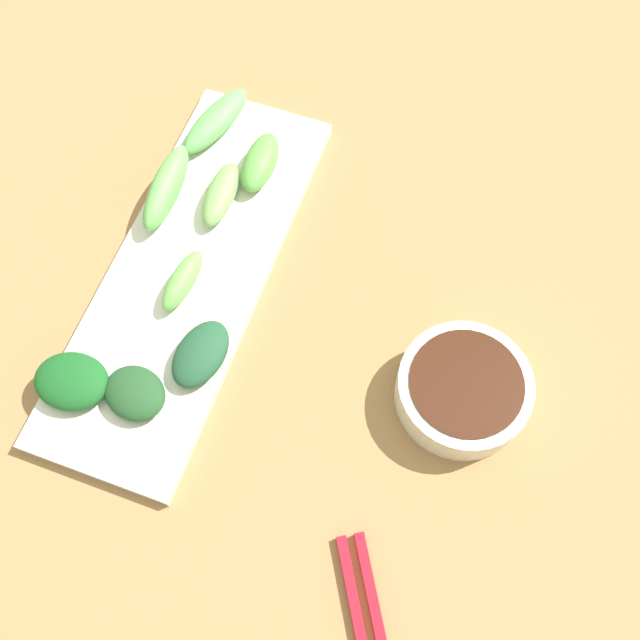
{
  "coord_description": "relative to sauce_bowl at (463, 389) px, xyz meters",
  "views": [
    {
      "loc": [
        -0.09,
        0.26,
        0.62
      ],
      "look_at": [
        -0.01,
        0.02,
        0.05
      ],
      "focal_mm": 40.8,
      "sensor_mm": 36.0,
      "label": 1
    }
  ],
  "objects": [
    {
      "name": "broccoli_stalk_7",
      "position": [
        0.31,
        -0.1,
        0.01
      ],
      "size": [
        0.03,
        0.1,
        0.03
      ],
      "primitive_type": "ellipsoid",
      "rotation": [
        0.0,
        0.0,
        0.07
      ],
      "color": "#66B455",
      "rests_on": "serving_plate"
    },
    {
      "name": "broccoli_leafy_2",
      "position": [
        0.22,
        0.05,
        0.0
      ],
      "size": [
        0.05,
        0.07,
        0.02
      ],
      "primitive_type": "ellipsoid",
      "rotation": [
        0.0,
        0.0,
        -0.12
      ],
      "color": "#1F4C2F",
      "rests_on": "serving_plate"
    },
    {
      "name": "broccoli_stalk_1",
      "position": [
        0.26,
        -0.01,
        0.0
      ],
      "size": [
        0.03,
        0.07,
        0.02
      ],
      "primitive_type": "ellipsoid",
      "rotation": [
        0.0,
        0.0,
        -0.08
      ],
      "color": "#68B64E",
      "rests_on": "serving_plate"
    },
    {
      "name": "serving_plate",
      "position": [
        0.26,
        -0.03,
        -0.01
      ],
      "size": [
        0.14,
        0.4,
        0.01
      ],
      "primitive_type": "cube",
      "color": "silver",
      "rests_on": "tabletop"
    },
    {
      "name": "sauce_bowl",
      "position": [
        0.0,
        0.0,
        0.0
      ],
      "size": [
        0.11,
        0.11,
        0.04
      ],
      "color": "silver",
      "rests_on": "tabletop"
    },
    {
      "name": "broccoli_leafy_0",
      "position": [
        0.31,
        0.1,
        0.0
      ],
      "size": [
        0.07,
        0.06,
        0.02
      ],
      "primitive_type": "ellipsoid",
      "rotation": [
        0.0,
        0.0,
        0.1
      ],
      "color": "#17541F",
      "rests_on": "serving_plate"
    },
    {
      "name": "broccoli_stalk_4",
      "position": [
        0.26,
        -0.11,
        0.0
      ],
      "size": [
        0.03,
        0.07,
        0.02
      ],
      "primitive_type": "ellipsoid",
      "rotation": [
        0.0,
        0.0,
        0.06
      ],
      "color": "#75A358",
      "rests_on": "serving_plate"
    },
    {
      "name": "broccoli_stalk_5",
      "position": [
        0.24,
        -0.15,
        0.0
      ],
      "size": [
        0.03,
        0.07,
        0.03
      ],
      "primitive_type": "ellipsoid",
      "rotation": [
        0.0,
        0.0,
        0.05
      ],
      "color": "#5CA545",
      "rests_on": "serving_plate"
    },
    {
      "name": "tabletop",
      "position": [
        0.14,
        -0.04,
        -0.03
      ],
      "size": [
        2.1,
        2.1,
        0.02
      ],
      "primitive_type": "cube",
      "color": "#987045",
      "rests_on": "ground"
    },
    {
      "name": "broccoli_stalk_6",
      "position": [
        0.3,
        -0.19,
        0.0
      ],
      "size": [
        0.05,
        0.1,
        0.02
      ],
      "primitive_type": "ellipsoid",
      "rotation": [
        0.0,
        0.0,
        -0.26
      ],
      "color": "#61AE59",
      "rests_on": "serving_plate"
    },
    {
      "name": "broccoli_leafy_3",
      "position": [
        0.26,
        0.1,
        0.0
      ],
      "size": [
        0.06,
        0.06,
        0.02
      ],
      "primitive_type": "ellipsoid",
      "rotation": [
        0.0,
        0.0,
        -0.29
      ],
      "color": "#204823",
      "rests_on": "serving_plate"
    }
  ]
}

